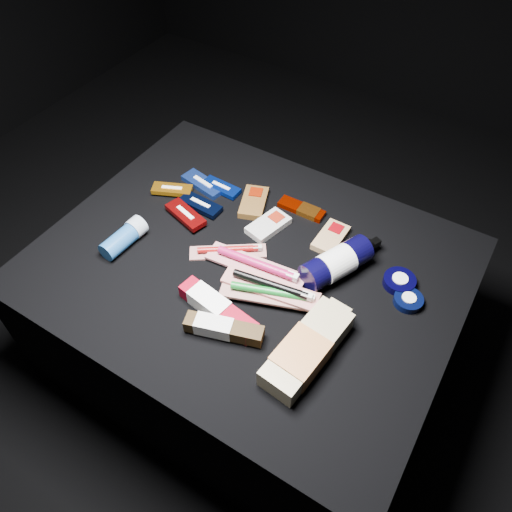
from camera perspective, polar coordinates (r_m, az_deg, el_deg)
The scene contains 22 objects.
ground at distance 1.52m, azimuth -0.69°, elevation -10.51°, with size 3.00×3.00×0.00m, color black.
cloth_table at distance 1.35m, azimuth -0.77°, elevation -6.18°, with size 0.98×0.78×0.40m, color black.
luna_bar_0 at distance 1.39m, azimuth -6.07°, elevation 8.20°, with size 0.13×0.07×0.02m.
luna_bar_1 at distance 1.37m, azimuth -3.99°, elevation 7.83°, with size 0.11×0.04×0.01m.
luna_bar_2 at distance 1.32m, azimuth -6.35°, elevation 5.86°, with size 0.12×0.05×0.02m.
luna_bar_3 at distance 1.37m, azimuth -9.56°, elevation 7.52°, with size 0.11×0.08×0.01m.
luna_bar_4 at distance 1.29m, azimuth -8.05°, elevation 4.71°, with size 0.13×0.08×0.02m.
clif_bar_0 at distance 1.33m, azimuth -0.22°, elevation 6.29°, with size 0.10×0.13×0.02m.
clif_bar_1 at distance 1.26m, azimuth 1.56°, elevation 3.63°, with size 0.09×0.12×0.02m.
clif_bar_2 at distance 1.25m, azimuth 8.63°, elevation 2.21°, with size 0.06×0.11×0.02m.
power_bar at distance 1.31m, azimuth 5.50°, elevation 5.29°, with size 0.12×0.04×0.02m.
lotion_bottle at distance 1.16m, azimuth 9.19°, elevation -0.78°, with size 0.13×0.22×0.07m.
cream_tin_upper at distance 1.19m, azimuth 16.06°, elevation -2.81°, with size 0.07×0.07×0.02m.
cream_tin_lower at distance 1.16m, azimuth 17.00°, elevation -4.85°, with size 0.07×0.07×0.02m.
bodywash_bottle at distance 1.03m, azimuth 5.76°, elevation -10.66°, with size 0.11×0.25×0.05m.
deodorant_stick at distance 1.25m, azimuth -14.81°, elevation 2.05°, with size 0.06×0.12×0.05m.
toothbrush_pack_0 at distance 1.21m, azimuth -3.10°, elevation 0.60°, with size 0.18×0.14×0.02m.
toothbrush_pack_1 at distance 1.16m, azimuth 0.09°, elevation -1.09°, with size 0.25×0.08×0.03m.
toothbrush_pack_2 at distance 1.10m, azimuth 1.78°, elevation -4.30°, with size 0.23×0.12×0.02m.
toothbrush_pack_3 at distance 1.11m, azimuth 1.79°, elevation -3.51°, with size 0.23×0.09×0.02m.
toothpaste_carton_red at distance 1.09m, azimuth -4.71°, elevation -5.85°, with size 0.20×0.08×0.04m.
toothpaste_carton_green at distance 1.06m, azimuth -4.09°, elevation -8.20°, with size 0.17×0.09×0.03m.
Camera 1 is at (0.42, -0.65, 1.31)m, focal length 35.00 mm.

